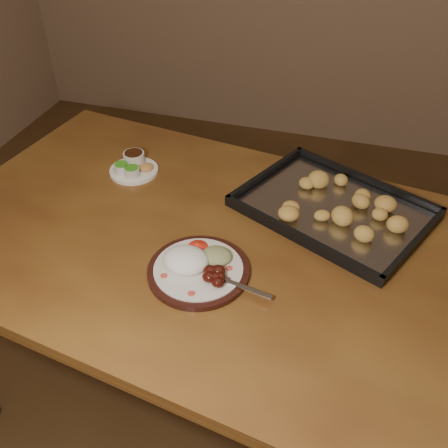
% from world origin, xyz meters
% --- Properties ---
extents(ground, '(4.00, 4.00, 0.00)m').
position_xyz_m(ground, '(0.00, 0.00, 0.00)').
color(ground, '#533B1C').
rests_on(ground, ground).
extents(dining_table, '(1.62, 1.11, 0.75)m').
position_xyz_m(dining_table, '(-0.20, 0.04, 0.65)').
color(dining_table, brown).
rests_on(dining_table, ground).
extents(dinner_plate, '(0.31, 0.24, 0.06)m').
position_xyz_m(dinner_plate, '(-0.20, -0.09, 0.77)').
color(dinner_plate, black).
rests_on(dinner_plate, dining_table).
extents(condiment_saucer, '(0.15, 0.15, 0.05)m').
position_xyz_m(condiment_saucer, '(-0.53, 0.27, 0.77)').
color(condiment_saucer, white).
rests_on(condiment_saucer, dining_table).
extents(baking_tray, '(0.59, 0.52, 0.05)m').
position_xyz_m(baking_tray, '(0.08, 0.24, 0.77)').
color(baking_tray, black).
rests_on(baking_tray, dining_table).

